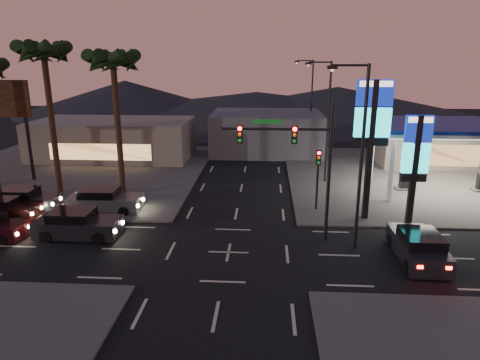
# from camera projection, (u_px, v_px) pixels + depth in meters

# --- Properties ---
(ground) EXTENTS (140.00, 140.00, 0.00)m
(ground) POSITION_uv_depth(u_px,v_px,m) (228.00, 252.00, 23.41)
(ground) COLOR black
(ground) RESTS_ON ground
(corner_lot_ne) EXTENTS (24.00, 24.00, 0.12)m
(corner_lot_ne) POSITION_uv_depth(u_px,v_px,m) (424.00, 177.00, 37.78)
(corner_lot_ne) COLOR #47443F
(corner_lot_ne) RESTS_ON ground
(corner_lot_nw) EXTENTS (24.00, 24.00, 0.12)m
(corner_lot_nw) POSITION_uv_depth(u_px,v_px,m) (72.00, 171.00, 39.69)
(corner_lot_nw) COLOR #47443F
(corner_lot_nw) RESTS_ON ground
(gas_station) EXTENTS (12.20, 8.20, 5.47)m
(gas_station) POSITION_uv_depth(u_px,v_px,m) (451.00, 128.00, 32.55)
(gas_station) COLOR silver
(gas_station) RESTS_ON ground
(convenience_store) EXTENTS (10.00, 6.00, 4.00)m
(convenience_store) POSITION_uv_depth(u_px,v_px,m) (430.00, 145.00, 41.91)
(convenience_store) COLOR #726B5B
(convenience_store) RESTS_ON ground
(pylon_sign_tall) EXTENTS (2.20, 0.35, 9.00)m
(pylon_sign_tall) POSITION_uv_depth(u_px,v_px,m) (372.00, 123.00, 26.40)
(pylon_sign_tall) COLOR black
(pylon_sign_tall) RESTS_ON ground
(pylon_sign_short) EXTENTS (1.60, 0.35, 7.00)m
(pylon_sign_short) POSITION_uv_depth(u_px,v_px,m) (416.00, 154.00, 25.77)
(pylon_sign_short) COLOR black
(pylon_sign_short) RESTS_ON ground
(traffic_signal_mast) EXTENTS (6.10, 0.39, 8.00)m
(traffic_signal_mast) POSITION_uv_depth(u_px,v_px,m) (299.00, 152.00, 23.64)
(traffic_signal_mast) COLOR black
(traffic_signal_mast) RESTS_ON ground
(pedestal_signal) EXTENTS (0.32, 0.39, 4.30)m
(pedestal_signal) POSITION_uv_depth(u_px,v_px,m) (318.00, 170.00, 28.96)
(pedestal_signal) COLOR black
(pedestal_signal) RESTS_ON ground
(streetlight_near) EXTENTS (2.14, 0.25, 10.00)m
(streetlight_near) POSITION_uv_depth(u_px,v_px,m) (358.00, 148.00, 22.37)
(streetlight_near) COLOR black
(streetlight_near) RESTS_ON ground
(streetlight_mid) EXTENTS (2.14, 0.25, 10.00)m
(streetlight_mid) POSITION_uv_depth(u_px,v_px,m) (326.00, 115.00, 34.84)
(streetlight_mid) COLOR black
(streetlight_mid) RESTS_ON ground
(streetlight_far) EXTENTS (2.14, 0.25, 10.00)m
(streetlight_far) POSITION_uv_depth(u_px,v_px,m) (310.00, 99.00, 48.26)
(streetlight_far) COLOR black
(streetlight_far) RESTS_ON ground
(palm_a) EXTENTS (4.41, 4.41, 10.86)m
(palm_a) POSITION_uv_depth(u_px,v_px,m) (114.00, 70.00, 30.44)
(palm_a) COLOR black
(palm_a) RESTS_ON ground
(palm_b) EXTENTS (4.41, 4.41, 11.46)m
(palm_b) POSITION_uv_depth(u_px,v_px,m) (45.00, 62.00, 30.59)
(palm_b) COLOR black
(palm_b) RESTS_ON ground
(building_far_west) EXTENTS (16.00, 8.00, 4.00)m
(building_far_west) POSITION_uv_depth(u_px,v_px,m) (114.00, 139.00, 44.78)
(building_far_west) COLOR #726B5B
(building_far_west) RESTS_ON ground
(building_far_mid) EXTENTS (12.00, 9.00, 4.40)m
(building_far_mid) POSITION_uv_depth(u_px,v_px,m) (267.00, 132.00, 47.61)
(building_far_mid) COLOR #4C4C51
(building_far_mid) RESTS_ON ground
(hill_left) EXTENTS (40.00, 40.00, 6.00)m
(hill_left) POSITION_uv_depth(u_px,v_px,m) (126.00, 97.00, 81.60)
(hill_left) COLOR black
(hill_left) RESTS_ON ground
(hill_right) EXTENTS (50.00, 50.00, 5.00)m
(hill_right) POSITION_uv_depth(u_px,v_px,m) (337.00, 100.00, 79.35)
(hill_right) COLOR black
(hill_right) RESTS_ON ground
(hill_center) EXTENTS (60.00, 60.00, 4.00)m
(hill_center) POSITION_uv_depth(u_px,v_px,m) (256.00, 103.00, 80.38)
(hill_center) COLOR black
(hill_center) RESTS_ON ground
(car_lane_a_front) EXTENTS (5.04, 2.16, 1.63)m
(car_lane_a_front) POSITION_uv_depth(u_px,v_px,m) (77.00, 225.00, 25.27)
(car_lane_a_front) COLOR black
(car_lane_a_front) RESTS_ON ground
(car_lane_b_front) EXTENTS (5.11, 2.24, 1.65)m
(car_lane_b_front) POSITION_uv_depth(u_px,v_px,m) (104.00, 201.00, 29.40)
(car_lane_b_front) COLOR #525355
(car_lane_b_front) RESTS_ON ground
(car_lane_b_mid) EXTENTS (4.73, 2.05, 1.53)m
(car_lane_b_mid) POSITION_uv_depth(u_px,v_px,m) (24.00, 200.00, 29.80)
(car_lane_b_mid) COLOR black
(car_lane_b_mid) RESTS_ON ground
(car_lane_b_rear) EXTENTS (4.42, 1.94, 1.42)m
(car_lane_b_rear) POSITION_uv_depth(u_px,v_px,m) (5.00, 209.00, 28.16)
(car_lane_b_rear) COLOR black
(car_lane_b_rear) RESTS_ON ground
(suv_station) EXTENTS (2.17, 4.88, 1.62)m
(suv_station) POSITION_uv_depth(u_px,v_px,m) (418.00, 247.00, 22.34)
(suv_station) COLOR black
(suv_station) RESTS_ON ground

